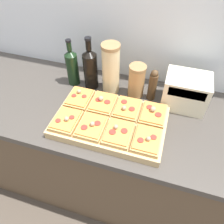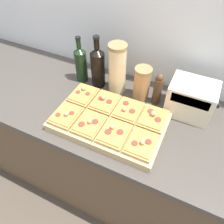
% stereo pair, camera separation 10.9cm
% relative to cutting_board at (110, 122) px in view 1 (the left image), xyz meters
% --- Properties ---
extents(ground_plane, '(12.00, 12.00, 0.00)m').
position_rel_cutting_board_xyz_m(ground_plane, '(-0.06, -0.21, -0.90)').
color(ground_plane, '#4C4238').
extents(wall_back, '(6.00, 0.06, 2.50)m').
position_rel_cutting_board_xyz_m(wall_back, '(-0.06, 0.46, 0.35)').
color(wall_back, silver).
rests_on(wall_back, ground_plane).
extents(kitchen_counter, '(2.63, 0.67, 0.88)m').
position_rel_cutting_board_xyz_m(kitchen_counter, '(-0.06, 0.11, -0.46)').
color(kitchen_counter, brown).
rests_on(kitchen_counter, ground_plane).
extents(cutting_board, '(0.55, 0.35, 0.04)m').
position_rel_cutting_board_xyz_m(cutting_board, '(0.00, 0.00, 0.00)').
color(cutting_board, tan).
rests_on(cutting_board, kitchen_counter).
extents(pizza_slice_back_left, '(0.12, 0.16, 0.05)m').
position_rel_cutting_board_xyz_m(pizza_slice_back_left, '(-0.20, 0.08, 0.04)').
color(pizza_slice_back_left, tan).
rests_on(pizza_slice_back_left, cutting_board).
extents(pizza_slice_back_midleft, '(0.12, 0.16, 0.05)m').
position_rel_cutting_board_xyz_m(pizza_slice_back_midleft, '(-0.07, 0.08, 0.04)').
color(pizza_slice_back_midleft, tan).
rests_on(pizza_slice_back_midleft, cutting_board).
extents(pizza_slice_back_midright, '(0.12, 0.16, 0.05)m').
position_rel_cutting_board_xyz_m(pizza_slice_back_midright, '(0.07, 0.08, 0.04)').
color(pizza_slice_back_midright, tan).
rests_on(pizza_slice_back_midright, cutting_board).
extents(pizza_slice_back_right, '(0.12, 0.16, 0.06)m').
position_rel_cutting_board_xyz_m(pizza_slice_back_right, '(0.20, 0.08, 0.04)').
color(pizza_slice_back_right, tan).
rests_on(pizza_slice_back_right, cutting_board).
extents(pizza_slice_front_left, '(0.12, 0.16, 0.05)m').
position_rel_cutting_board_xyz_m(pizza_slice_front_left, '(-0.20, -0.08, 0.04)').
color(pizza_slice_front_left, tan).
rests_on(pizza_slice_front_left, cutting_board).
extents(pizza_slice_front_midleft, '(0.12, 0.16, 0.05)m').
position_rel_cutting_board_xyz_m(pizza_slice_front_midleft, '(-0.07, -0.08, 0.04)').
color(pizza_slice_front_midleft, tan).
rests_on(pizza_slice_front_midleft, cutting_board).
extents(pizza_slice_front_midright, '(0.12, 0.16, 0.05)m').
position_rel_cutting_board_xyz_m(pizza_slice_front_midright, '(0.07, -0.08, 0.04)').
color(pizza_slice_front_midright, tan).
rests_on(pizza_slice_front_midright, cutting_board).
extents(pizza_slice_front_right, '(0.12, 0.16, 0.05)m').
position_rel_cutting_board_xyz_m(pizza_slice_front_right, '(0.20, -0.08, 0.04)').
color(pizza_slice_front_right, tan).
rests_on(pizza_slice_front_right, cutting_board).
extents(olive_oil_bottle, '(0.07, 0.07, 0.29)m').
position_rel_cutting_board_xyz_m(olive_oil_bottle, '(-0.32, 0.26, 0.10)').
color(olive_oil_bottle, black).
rests_on(olive_oil_bottle, kitchen_counter).
extents(wine_bottle, '(0.08, 0.08, 0.32)m').
position_rel_cutting_board_xyz_m(wine_bottle, '(-0.20, 0.26, 0.11)').
color(wine_bottle, black).
rests_on(wine_bottle, kitchen_counter).
extents(grain_jar_tall, '(0.10, 0.10, 0.30)m').
position_rel_cutting_board_xyz_m(grain_jar_tall, '(-0.08, 0.26, 0.13)').
color(grain_jar_tall, beige).
rests_on(grain_jar_tall, kitchen_counter).
extents(grain_jar_short, '(0.09, 0.09, 0.20)m').
position_rel_cutting_board_xyz_m(grain_jar_short, '(0.07, 0.26, 0.08)').
color(grain_jar_short, '#AD7F4C').
rests_on(grain_jar_short, kitchen_counter).
extents(pepper_mill, '(0.05, 0.05, 0.19)m').
position_rel_cutting_board_xyz_m(pepper_mill, '(0.16, 0.26, 0.07)').
color(pepper_mill, '#47331E').
rests_on(pepper_mill, kitchen_counter).
extents(toaster_oven, '(0.25, 0.17, 0.19)m').
position_rel_cutting_board_xyz_m(toaster_oven, '(0.34, 0.26, 0.07)').
color(toaster_oven, beige).
rests_on(toaster_oven, kitchen_counter).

